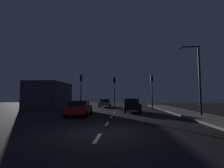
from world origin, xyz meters
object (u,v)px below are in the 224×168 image
at_px(car_adjacent_lane, 79,108).
at_px(car_oncoming_far, 105,103).
at_px(traffic_signal_left, 81,85).
at_px(traffic_signal_center, 114,86).
at_px(street_lamp_right, 196,73).
at_px(traffic_signal_right, 152,85).
at_px(car_stopped_ahead, 131,105).

relative_size(car_adjacent_lane, car_oncoming_far, 0.91).
bearing_deg(car_adjacent_lane, traffic_signal_left, 104.20).
bearing_deg(traffic_signal_center, car_oncoming_far, 108.10).
height_order(car_oncoming_far, street_lamp_right, street_lamp_right).
height_order(traffic_signal_center, car_oncoming_far, traffic_signal_center).
relative_size(car_oncoming_far, street_lamp_right, 0.69).
xyz_separation_m(traffic_signal_left, traffic_signal_right, (10.09, -0.00, -0.11)).
xyz_separation_m(traffic_signal_center, car_oncoming_far, (-2.02, 6.18, -2.54)).
height_order(car_adjacent_lane, car_oncoming_far, car_adjacent_lane).
distance_m(car_stopped_ahead, street_lamp_right, 7.74).
bearing_deg(street_lamp_right, car_oncoming_far, 124.12).
xyz_separation_m(traffic_signal_center, car_stopped_ahead, (2.09, -3.83, -2.47)).
bearing_deg(car_stopped_ahead, street_lamp_right, -37.72).
bearing_deg(car_stopped_ahead, traffic_signal_center, 118.64).
relative_size(traffic_signal_center, car_adjacent_lane, 1.15).
height_order(traffic_signal_left, traffic_signal_right, traffic_signal_left).
xyz_separation_m(car_stopped_ahead, street_lamp_right, (5.61, -4.34, 3.09)).
relative_size(car_stopped_ahead, car_adjacent_lane, 1.09).
height_order(car_adjacent_lane, street_lamp_right, street_lamp_right).
relative_size(traffic_signal_center, traffic_signal_right, 0.97).
xyz_separation_m(traffic_signal_center, car_adjacent_lane, (-2.72, -8.42, -2.53)).
bearing_deg(traffic_signal_left, car_stopped_ahead, -28.91).
height_order(traffic_signal_center, traffic_signal_right, traffic_signal_right).
bearing_deg(traffic_signal_center, street_lamp_right, -46.69).
xyz_separation_m(car_adjacent_lane, car_oncoming_far, (0.70, 14.60, -0.01)).
xyz_separation_m(car_oncoming_far, street_lamp_right, (9.72, -14.35, 3.16)).
xyz_separation_m(traffic_signal_left, car_oncoming_far, (2.83, 6.18, -2.74)).
bearing_deg(traffic_signal_right, car_oncoming_far, 139.60).
distance_m(traffic_signal_center, car_stopped_ahead, 5.01).
xyz_separation_m(traffic_signal_left, car_adjacent_lane, (2.13, -8.42, -2.73)).
bearing_deg(car_oncoming_far, car_adjacent_lane, -92.73).
height_order(traffic_signal_left, car_adjacent_lane, traffic_signal_left).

